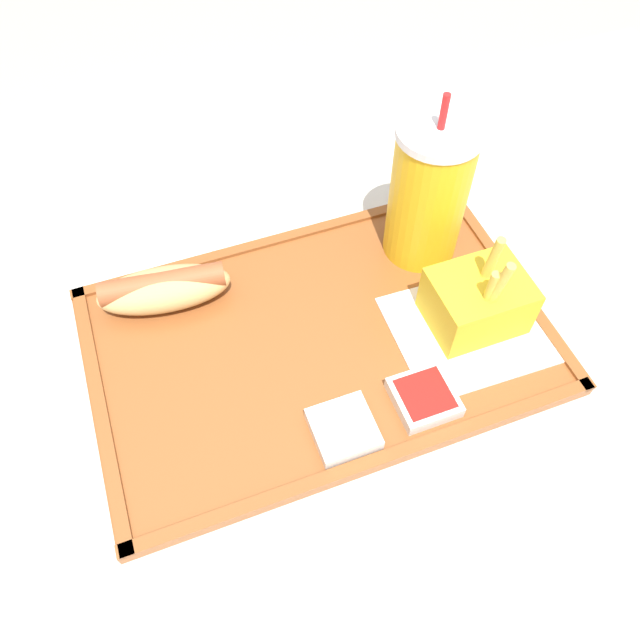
% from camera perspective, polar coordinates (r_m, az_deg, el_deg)
% --- Properties ---
extents(ground_plane, '(8.00, 8.00, 0.00)m').
position_cam_1_polar(ground_plane, '(1.32, 0.30, -21.41)').
color(ground_plane, '#ADA393').
extents(dining_table, '(1.31, 0.80, 0.76)m').
position_cam_1_polar(dining_table, '(0.95, 0.41, -15.92)').
color(dining_table, beige).
rests_on(dining_table, ground_plane).
extents(food_tray, '(0.44, 0.29, 0.01)m').
position_cam_1_polar(food_tray, '(0.62, 0.00, -1.85)').
color(food_tray, brown).
rests_on(food_tray, dining_table).
extents(paper_napkin, '(0.16, 0.13, 0.00)m').
position_cam_1_polar(paper_napkin, '(0.64, 13.58, -0.75)').
color(paper_napkin, white).
rests_on(paper_napkin, food_tray).
extents(soda_cup, '(0.08, 0.08, 0.19)m').
position_cam_1_polar(soda_cup, '(0.64, 9.89, 11.40)').
color(soda_cup, gold).
rests_on(soda_cup, food_tray).
extents(hot_dog_far, '(0.14, 0.07, 0.04)m').
position_cam_1_polar(hot_dog_far, '(0.64, -14.08, 2.83)').
color(hot_dog_far, tan).
rests_on(hot_dog_far, food_tray).
extents(fries_carton, '(0.09, 0.07, 0.11)m').
position_cam_1_polar(fries_carton, '(0.62, 14.20, 1.72)').
color(fries_carton, gold).
rests_on(fries_carton, food_tray).
extents(sauce_cup_mayo, '(0.05, 0.05, 0.02)m').
position_cam_1_polar(sauce_cup_mayo, '(0.56, 2.16, -9.90)').
color(sauce_cup_mayo, silver).
rests_on(sauce_cup_mayo, food_tray).
extents(sauce_cup_ketchup, '(0.05, 0.05, 0.02)m').
position_cam_1_polar(sauce_cup_ketchup, '(0.58, 9.50, -6.96)').
color(sauce_cup_ketchup, silver).
rests_on(sauce_cup_ketchup, food_tray).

